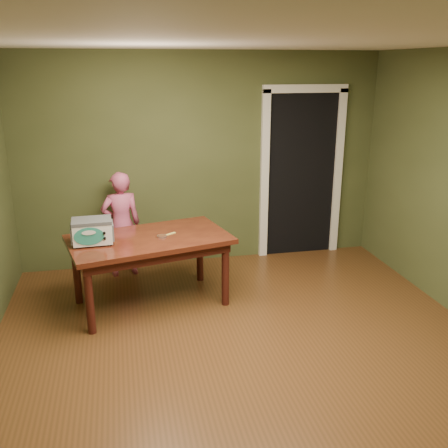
{
  "coord_description": "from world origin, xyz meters",
  "views": [
    {
      "loc": [
        -1.0,
        -3.52,
        2.43
      ],
      "look_at": [
        -0.04,
        1.0,
        0.95
      ],
      "focal_mm": 40.0,
      "sensor_mm": 36.0,
      "label": 1
    }
  ],
  "objects": [
    {
      "name": "floor",
      "position": [
        0.0,
        0.0,
        0.0
      ],
      "size": [
        5.0,
        5.0,
        0.0
      ],
      "primitive_type": "plane",
      "color": "#563218",
      "rests_on": "ground"
    },
    {
      "name": "toy_oven",
      "position": [
        -1.3,
        1.26,
        0.89
      ],
      "size": [
        0.42,
        0.29,
        0.25
      ],
      "rotation": [
        0.0,
        0.0,
        0.05
      ],
      "color": "#4C4F54",
      "rests_on": "dining_table"
    },
    {
      "name": "doorway",
      "position": [
        1.3,
        2.78,
        1.06
      ],
      "size": [
        1.1,
        0.66,
        2.25
      ],
      "color": "black",
      "rests_on": "ground"
    },
    {
      "name": "room_shell",
      "position": [
        0.0,
        0.0,
        1.71
      ],
      "size": [
        4.52,
        5.02,
        2.61
      ],
      "color": "#464F2A",
      "rests_on": "ground"
    },
    {
      "name": "child",
      "position": [
        -1.02,
        2.2,
        0.63
      ],
      "size": [
        0.51,
        0.38,
        1.27
      ],
      "primitive_type": "imported",
      "rotation": [
        0.0,
        0.0,
        3.31
      ],
      "color": "#BF4E77",
      "rests_on": "floor"
    },
    {
      "name": "dining_table",
      "position": [
        -0.75,
        1.34,
        0.65
      ],
      "size": [
        1.76,
        1.24,
        0.75
      ],
      "rotation": [
        0.0,
        0.0,
        0.23
      ],
      "color": "#3A140D",
      "rests_on": "floor"
    },
    {
      "name": "baking_pan",
      "position": [
        -0.62,
        1.31,
        0.76
      ],
      "size": [
        0.1,
        0.1,
        0.02
      ],
      "color": "silver",
      "rests_on": "dining_table"
    },
    {
      "name": "spatula",
      "position": [
        -0.55,
        1.37,
        0.75
      ],
      "size": [
        0.16,
        0.12,
        0.01
      ],
      "primitive_type": "cube",
      "rotation": [
        0.0,
        0.0,
        0.57
      ],
      "color": "#D7CD5D",
      "rests_on": "dining_table"
    }
  ]
}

